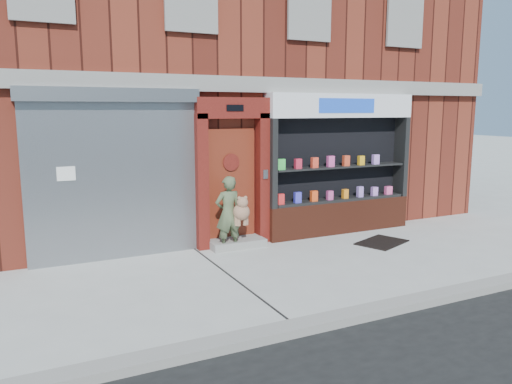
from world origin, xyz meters
TOP-DOWN VIEW (x-y plane):
  - ground at (0.00, 0.00)m, footprint 80.00×80.00m
  - curb at (0.00, -2.15)m, footprint 60.00×0.30m
  - building at (-0.00, 5.99)m, footprint 12.00×8.16m
  - shutter_bay at (-3.00, 1.93)m, footprint 3.10×0.30m
  - red_door_bay at (-0.75, 1.86)m, footprint 1.52×0.58m
  - pharmacy_bay at (1.75, 1.81)m, footprint 3.50×0.41m
  - woman at (-0.94, 1.53)m, footprint 0.64×0.47m
  - doormat at (2.01, 0.65)m, footprint 1.21×1.04m

SIDE VIEW (x-z plane):
  - ground at x=0.00m, z-range 0.00..0.00m
  - doormat at x=2.01m, z-range 0.00..0.03m
  - curb at x=0.00m, z-range 0.00..0.12m
  - woman at x=-0.94m, z-range 0.01..1.44m
  - pharmacy_bay at x=1.75m, z-range -0.13..2.87m
  - red_door_bay at x=-0.75m, z-range 0.01..2.91m
  - shutter_bay at x=-3.00m, z-range 0.20..3.24m
  - building at x=0.00m, z-range 0.00..8.00m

